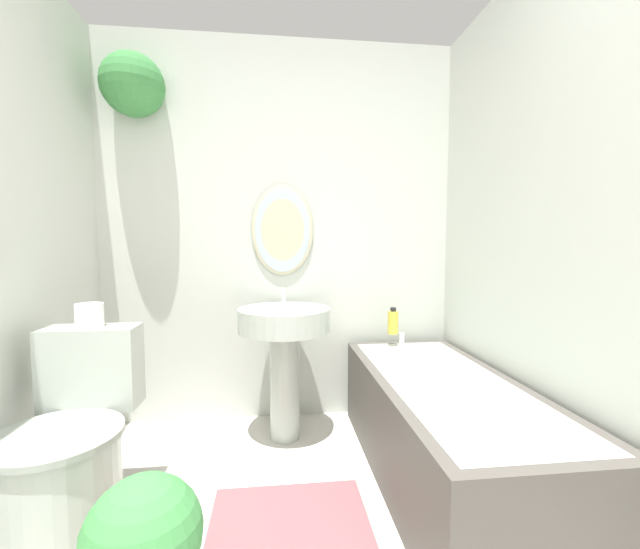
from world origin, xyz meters
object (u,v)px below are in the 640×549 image
toilet (68,460)px  pedestal_sink (284,341)px  shampoo_bottle (393,322)px  bathtub (445,428)px  toilet_paper_roll (89,315)px

toilet → pedestal_sink: (0.84, 0.69, 0.26)m
pedestal_sink → shampoo_bottle: (0.68, 0.14, 0.07)m
pedestal_sink → shampoo_bottle: bearing=11.9°
toilet → shampoo_bottle: bearing=28.8°
pedestal_sink → bathtub: (0.74, -0.50, -0.31)m
bathtub → toilet: bearing=-173.1°
pedestal_sink → bathtub: 0.95m
pedestal_sink → shampoo_bottle: pedestal_sink is taller
bathtub → shampoo_bottle: bearing=95.4°
pedestal_sink → toilet: bearing=-140.4°
pedestal_sink → bathtub: bearing=-33.9°
pedestal_sink → toilet_paper_roll: bearing=-150.8°
bathtub → shampoo_bottle: 0.75m
pedestal_sink → toilet_paper_roll: size_ratio=7.82×
bathtub → shampoo_bottle: shampoo_bottle is taller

